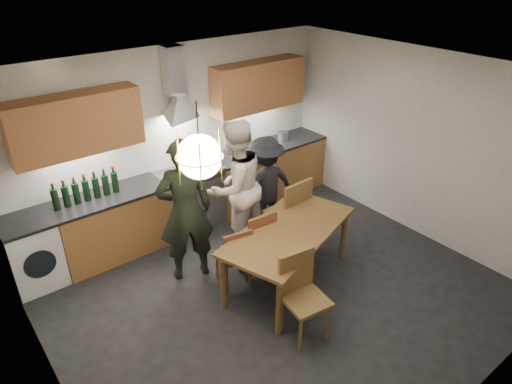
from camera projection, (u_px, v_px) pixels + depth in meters
ground at (275, 291)px, 5.57m from camera, size 5.00×5.00×0.00m
room_shell at (278, 164)px, 4.76m from camera, size 5.02×4.52×2.61m
counter_run at (192, 197)px, 6.72m from camera, size 5.00×0.62×0.90m
range_stove at (190, 198)px, 6.71m from camera, size 0.90×0.60×0.92m
wall_fixtures at (178, 102)px, 6.11m from camera, size 4.30×0.54×1.10m
pendant_lamp at (200, 157)px, 3.96m from camera, size 0.43×0.43×0.70m
dining_table at (289, 235)px, 5.44m from camera, size 1.99×1.42×0.76m
chair_back_left at (235, 254)px, 5.45m from camera, size 0.43×0.43×0.82m
chair_back_mid at (258, 239)px, 5.66m from camera, size 0.43×0.43×0.90m
chair_back_right at (291, 210)px, 6.10m from camera, size 0.49×0.49×1.05m
chair_front at (301, 289)px, 4.77m from camera, size 0.49×0.49×0.96m
person_left at (185, 211)px, 5.43m from camera, size 0.78×0.63×1.86m
person_mid at (235, 187)px, 6.02m from camera, size 0.97×0.80×1.83m
person_right at (266, 185)px, 6.49m from camera, size 0.97×0.61×1.44m
mixing_bowl at (249, 152)px, 6.99m from camera, size 0.31×0.31×0.07m
stock_pot at (283, 136)px, 7.49m from camera, size 0.23×0.23×0.12m
wine_bottles at (86, 188)px, 5.65m from camera, size 0.83×0.08×0.35m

